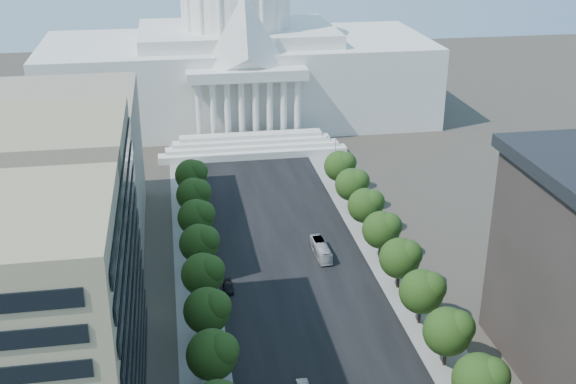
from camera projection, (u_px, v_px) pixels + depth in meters
road_asphalt at (287, 251)px, 148.23m from camera, size 30.00×260.00×0.01m
sidewalk_left at (194, 258)px, 145.35m from camera, size 8.00×260.00×0.02m
sidewalk_right at (376, 244)px, 151.11m from camera, size 8.00×260.00×0.02m
capitol at (238, 56)px, 226.60m from camera, size 120.00×56.00×73.00m
office_block_left_far at (42, 179)px, 144.18m from camera, size 38.00×52.00×30.00m
tree_l_d at (214, 354)px, 104.71m from camera, size 7.79×7.60×9.97m
tree_l_e at (209, 310)px, 115.61m from camera, size 7.79×7.60×9.97m
tree_l_f at (205, 273)px, 126.51m from camera, size 7.79×7.60×9.97m
tree_l_g at (201, 243)px, 137.41m from camera, size 7.79×7.60×9.97m
tree_l_h at (198, 216)px, 148.31m from camera, size 7.79×7.60×9.97m
tree_l_i at (195, 194)px, 159.20m from camera, size 7.79×7.60×9.97m
tree_l_j at (192, 174)px, 170.10m from camera, size 7.79×7.60×9.97m
tree_r_c at (482, 379)px, 99.27m from camera, size 7.79×7.60×9.97m
tree_r_d at (450, 330)px, 110.17m from camera, size 7.79×7.60×9.97m
tree_r_e at (424, 290)px, 121.07m from camera, size 7.79×7.60×9.97m
tree_r_f at (402, 257)px, 131.97m from camera, size 7.79×7.60×9.97m
tree_r_g at (383, 229)px, 142.87m from camera, size 7.79×7.60×9.97m
tree_r_h at (367, 205)px, 153.77m from camera, size 7.79×7.60×9.97m
tree_r_i at (353, 184)px, 164.66m from camera, size 7.79×7.60×9.97m
tree_r_j at (341, 165)px, 175.56m from camera, size 7.79×7.60×9.97m
streetlight_c at (432, 292)px, 121.73m from camera, size 2.61×0.44×9.00m
streetlight_d at (389, 229)px, 144.44m from camera, size 2.61×0.44×9.00m
streetlight_e at (357, 182)px, 167.14m from camera, size 2.61×0.44×9.00m
streetlight_f at (333, 147)px, 189.85m from camera, size 2.61×0.44×9.00m
car_dark_b at (228, 287)px, 133.32m from camera, size 2.01×4.75×1.37m
city_bus at (321, 249)px, 145.68m from camera, size 2.68×10.19×2.82m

